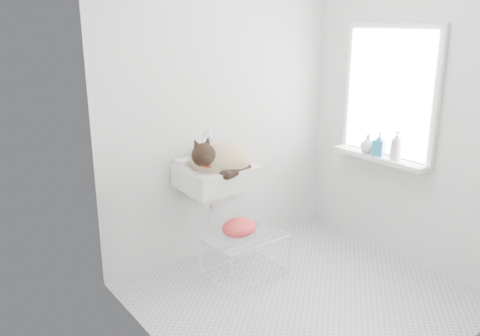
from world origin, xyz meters
TOP-DOWN VIEW (x-y plane):
  - floor at (0.00, 0.00)m, footprint 2.20×2.00m
  - back_wall at (0.00, 1.00)m, footprint 2.20×0.02m
  - right_wall at (1.10, 0.00)m, footprint 0.02×2.00m
  - left_wall at (-1.10, 0.00)m, footprint 0.02×2.00m
  - window_glass at (1.09, 0.20)m, footprint 0.01×0.80m
  - window_frame at (1.07, 0.20)m, footprint 0.04×0.90m
  - windowsill at (1.01, 0.20)m, footprint 0.16×0.88m
  - sink at (-0.24, 0.74)m, footprint 0.54×0.47m
  - faucet at (-0.24, 0.92)m, footprint 0.20×0.14m
  - cat at (-0.23, 0.72)m, footprint 0.54×0.45m
  - wire_rack at (-0.15, 0.49)m, footprint 0.59×0.43m
  - towel at (-0.18, 0.52)m, footprint 0.33×0.26m
  - bottle_a at (1.00, 0.04)m, footprint 0.09×0.09m
  - bottle_b at (1.00, 0.21)m, footprint 0.12×0.11m
  - bottle_c at (1.00, 0.32)m, footprint 0.17×0.17m

SIDE VIEW (x-z plane):
  - floor at x=0.00m, z-range -0.01..0.01m
  - wire_rack at x=-0.15m, z-range -0.02..0.32m
  - towel at x=-0.18m, z-range 0.31..0.43m
  - windowsill at x=1.01m, z-range 0.81..0.85m
  - sink at x=-0.24m, z-range 0.74..0.96m
  - bottle_a at x=1.00m, z-range 0.75..0.95m
  - bottle_b at x=1.00m, z-range 0.75..0.95m
  - bottle_c at x=1.00m, z-range 0.77..0.93m
  - cat at x=-0.23m, z-range 0.73..1.06m
  - faucet at x=-0.24m, z-range 0.89..1.09m
  - back_wall at x=0.00m, z-range 0.00..2.50m
  - right_wall at x=1.10m, z-range 0.00..2.50m
  - left_wall at x=-1.10m, z-range 0.00..2.50m
  - window_glass at x=1.09m, z-range 0.85..1.85m
  - window_frame at x=1.07m, z-range 0.80..1.90m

